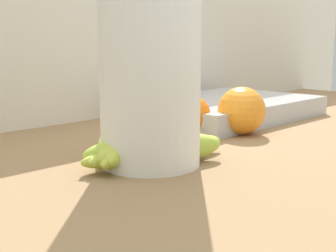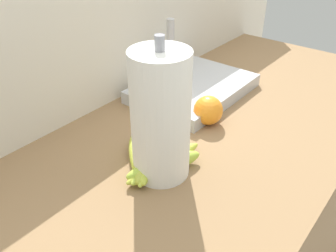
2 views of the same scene
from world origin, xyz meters
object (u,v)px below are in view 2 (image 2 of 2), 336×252
banana_bunch (153,161)px  sink_basin (193,87)px  orange_front (177,114)px  paper_towel_roll (161,117)px  orange_right (208,110)px

banana_bunch → sink_basin: (0.36, 0.14, 0.00)m
banana_bunch → orange_front: size_ratio=3.29×
orange_front → sink_basin: sink_basin is taller
paper_towel_roll → banana_bunch: bearing=95.8°
paper_towel_roll → sink_basin: (0.35, 0.16, -0.12)m
orange_front → paper_towel_roll: size_ratio=0.21×
orange_front → sink_basin: 0.19m
banana_bunch → sink_basin: bearing=21.8°
paper_towel_roll → sink_basin: size_ratio=0.84×
banana_bunch → orange_front: 0.19m
sink_basin → orange_front: bearing=-157.6°
orange_right → sink_basin: sink_basin is taller
orange_front → paper_towel_roll: paper_towel_roll is taller
orange_right → paper_towel_roll: paper_towel_roll is taller
orange_right → paper_towel_roll: size_ratio=0.25×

